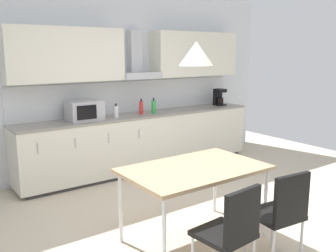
# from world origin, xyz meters

# --- Properties ---
(ground_plane) EXTENTS (8.64, 7.31, 0.02)m
(ground_plane) POSITION_xyz_m (0.00, 0.00, -0.01)
(ground_plane) COLOR beige
(wall_back) EXTENTS (6.91, 0.10, 2.83)m
(wall_back) POSITION_xyz_m (0.00, 2.49, 1.41)
(wall_back) COLOR silver
(wall_back) RESTS_ON ground_plane
(kitchen_counter) EXTENTS (3.99, 0.62, 0.90)m
(kitchen_counter) POSITION_xyz_m (0.75, 2.14, 0.45)
(kitchen_counter) COLOR #333333
(kitchen_counter) RESTS_ON ground_plane
(backsplash_tile) EXTENTS (3.97, 0.02, 0.50)m
(backsplash_tile) POSITION_xyz_m (0.75, 2.43, 1.15)
(backsplash_tile) COLOR silver
(backsplash_tile) RESTS_ON kitchen_counter
(upper_wall_cabinets) EXTENTS (3.97, 0.40, 0.74)m
(upper_wall_cabinets) POSITION_xyz_m (0.75, 2.27, 1.81)
(upper_wall_cabinets) COLOR silver
(microwave) EXTENTS (0.48, 0.35, 0.28)m
(microwave) POSITION_xyz_m (-0.22, 2.14, 1.04)
(microwave) COLOR #ADADB2
(microwave) RESTS_ON kitchen_counter
(coffee_maker) EXTENTS (0.18, 0.19, 0.30)m
(coffee_maker) POSITION_xyz_m (2.41, 2.17, 1.05)
(coffee_maker) COLOR black
(coffee_maker) RESTS_ON kitchen_counter
(bottle_green) EXTENTS (0.07, 0.07, 0.24)m
(bottle_green) POSITION_xyz_m (0.93, 2.09, 1.00)
(bottle_green) COLOR green
(bottle_green) RESTS_ON kitchen_counter
(bottle_red) EXTENTS (0.07, 0.07, 0.24)m
(bottle_red) POSITION_xyz_m (0.72, 2.13, 1.00)
(bottle_red) COLOR red
(bottle_red) RESTS_ON kitchen_counter
(bottle_white) EXTENTS (0.07, 0.07, 0.21)m
(bottle_white) POSITION_xyz_m (0.26, 2.11, 0.99)
(bottle_white) COLOR white
(bottle_white) RESTS_ON kitchen_counter
(dining_table) EXTENTS (1.37, 0.87, 0.75)m
(dining_table) POSITION_xyz_m (-0.06, -0.13, 0.70)
(dining_table) COLOR tan
(dining_table) RESTS_ON ground_plane
(chair_near_right) EXTENTS (0.44, 0.44, 0.87)m
(chair_near_right) POSITION_xyz_m (0.24, -0.94, 0.53)
(chair_near_right) COLOR black
(chair_near_right) RESTS_ON ground_plane
(chair_near_left) EXTENTS (0.43, 0.43, 0.87)m
(chair_near_left) POSITION_xyz_m (-0.37, -0.94, 0.53)
(chair_near_left) COLOR black
(chair_near_left) RESTS_ON ground_plane
(pendant_lamp) EXTENTS (0.32, 0.32, 0.22)m
(pendant_lamp) POSITION_xyz_m (-0.06, -0.13, 1.84)
(pendant_lamp) COLOR silver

